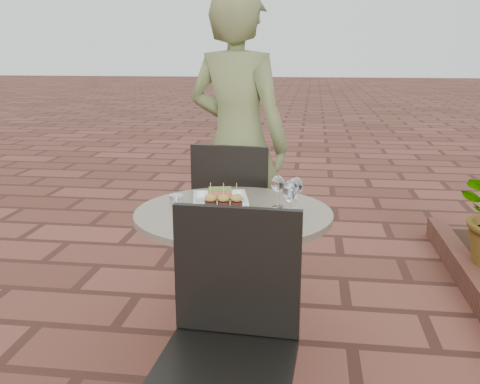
# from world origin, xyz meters

# --- Properties ---
(ground) EXTENTS (60.00, 60.00, 0.00)m
(ground) POSITION_xyz_m (0.00, 0.00, 0.00)
(ground) COLOR brown
(ground) RESTS_ON ground
(cafe_table) EXTENTS (0.90, 0.90, 0.73)m
(cafe_table) POSITION_xyz_m (0.26, -0.15, 0.48)
(cafe_table) COLOR gray
(cafe_table) RESTS_ON ground
(chair_far) EXTENTS (0.48, 0.48, 0.93)m
(chair_far) POSITION_xyz_m (0.16, 0.53, 0.55)
(chair_far) COLOR black
(chair_far) RESTS_ON ground
(chair_near) EXTENTS (0.46, 0.46, 0.93)m
(chair_near) POSITION_xyz_m (0.35, -0.87, 0.55)
(chair_near) COLOR black
(chair_near) RESTS_ON ground
(diner) EXTENTS (0.77, 0.64, 1.79)m
(diner) POSITION_xyz_m (0.16, 0.70, 0.90)
(diner) COLOR #5F6738
(diner) RESTS_ON ground
(plate_salmon) EXTENTS (0.31, 0.31, 0.07)m
(plate_salmon) POSITION_xyz_m (0.17, -0.02, 0.75)
(plate_salmon) COLOR white
(plate_salmon) RESTS_ON cafe_table
(plate_sliders) EXTENTS (0.25, 0.25, 0.14)m
(plate_sliders) POSITION_xyz_m (0.22, -0.20, 0.76)
(plate_sliders) COLOR white
(plate_sliders) RESTS_ON cafe_table
(plate_tuna) EXTENTS (0.24, 0.24, 0.03)m
(plate_tuna) POSITION_xyz_m (0.32, -0.28, 0.74)
(plate_tuna) COLOR white
(plate_tuna) RESTS_ON cafe_table
(wine_glass_right) EXTENTS (0.07, 0.07, 0.17)m
(wine_glass_right) POSITION_xyz_m (0.52, -0.25, 0.85)
(wine_glass_right) COLOR white
(wine_glass_right) RESTS_ON cafe_table
(wine_glass_mid) EXTENTS (0.06, 0.06, 0.15)m
(wine_glass_mid) POSITION_xyz_m (0.45, -0.05, 0.84)
(wine_glass_mid) COLOR white
(wine_glass_mid) RESTS_ON cafe_table
(wine_glass_far) EXTENTS (0.07, 0.07, 0.15)m
(wine_glass_far) POSITION_xyz_m (0.53, -0.09, 0.84)
(wine_glass_far) COLOR white
(wine_glass_far) RESTS_ON cafe_table
(steel_ramekin) EXTENTS (0.09, 0.09, 0.05)m
(steel_ramekin) POSITION_xyz_m (-0.02, -0.09, 0.76)
(steel_ramekin) COLOR silver
(steel_ramekin) RESTS_ON cafe_table
(cutlery_set) EXTENTS (0.09, 0.18, 0.00)m
(cutlery_set) POSITION_xyz_m (0.54, -0.29, 0.73)
(cutlery_set) COLOR silver
(cutlery_set) RESTS_ON cafe_table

